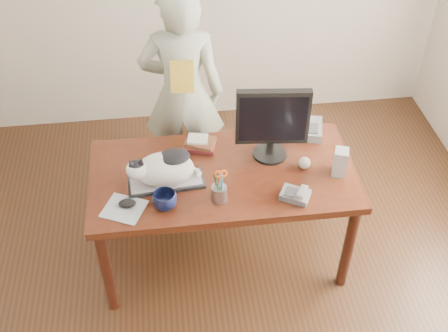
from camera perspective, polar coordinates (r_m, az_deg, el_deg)
room at (r=2.54m, az=1.54°, el=0.21°), size 4.50×4.50×4.50m
desk at (r=3.54m, az=-0.26°, el=-1.61°), size 1.60×0.80×0.75m
keyboard at (r=3.32m, az=-5.89°, el=-1.68°), size 0.46×0.20×0.03m
cat at (r=3.24m, az=-6.27°, el=-0.26°), size 0.44×0.25×0.25m
monitor at (r=3.33m, az=4.94°, el=4.57°), size 0.44×0.23×0.49m
pen_cup at (r=3.17m, az=-0.49°, el=-2.64°), size 0.10×0.09×0.23m
mousepad at (r=3.21m, az=-10.12°, el=-4.29°), size 0.28×0.27×0.00m
mouse at (r=3.21m, az=-9.80°, el=-3.76°), size 0.12×0.10×0.04m
coffee_mug at (r=3.16m, az=-6.03°, el=-3.50°), size 0.19×0.19×0.11m
phone at (r=3.24m, az=7.31°, el=-2.90°), size 0.20×0.18×0.07m
speaker at (r=3.39m, az=11.71°, el=0.38°), size 0.10×0.11×0.18m
baseball at (r=3.43m, az=8.17°, el=0.31°), size 0.07×0.07×0.07m
book_stack at (r=3.54m, az=-2.51°, el=2.30°), size 0.23×0.20×0.07m
calculator at (r=3.70m, az=8.64°, el=3.74°), size 0.21×0.25×0.07m
person at (r=3.96m, az=-4.25°, el=7.35°), size 0.62×0.44×1.61m
held_book at (r=3.68m, az=-4.26°, el=9.04°), size 0.16×0.11×0.21m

